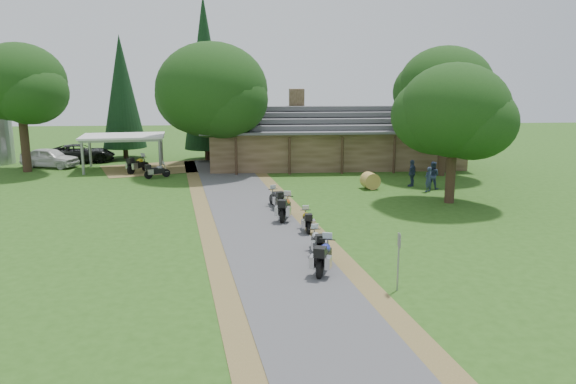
{
  "coord_description": "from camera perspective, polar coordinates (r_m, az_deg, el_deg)",
  "views": [
    {
      "loc": [
        -1.18,
        -22.11,
        7.64
      ],
      "look_at": [
        0.87,
        5.78,
        1.6
      ],
      "focal_mm": 35.0,
      "sensor_mm": 36.0,
      "label": 1
    }
  ],
  "objects": [
    {
      "name": "person_a",
      "position": [
        37.28,
        14.07,
        1.48
      ],
      "size": [
        0.67,
        0.63,
        1.9
      ],
      "primitive_type": "imported",
      "rotation": [
        0.0,
        0.0,
        3.78
      ],
      "color": "navy",
      "rests_on": "ground"
    },
    {
      "name": "oak_lodge_left",
      "position": [
        43.31,
        -7.71,
        8.63
      ],
      "size": [
        8.44,
        8.44,
        10.08
      ],
      "primitive_type": null,
      "color": "black",
      "rests_on": "ground"
    },
    {
      "name": "motorcycle_row_b",
      "position": [
        24.05,
        2.95,
        -4.92
      ],
      "size": [
        0.68,
        1.71,
        1.14
      ],
      "primitive_type": null,
      "rotation": [
        0.0,
        0.0,
        1.65
      ],
      "color": "#B6B7BE",
      "rests_on": "ground"
    },
    {
      "name": "oak_silo",
      "position": [
        47.49,
        -25.52,
        8.44
      ],
      "size": [
        6.92,
        6.92,
        11.02
      ],
      "primitive_type": null,
      "color": "black",
      "rests_on": "ground"
    },
    {
      "name": "motorcycle_row_a",
      "position": [
        21.89,
        3.71,
        -6.34
      ],
      "size": [
        1.3,
        2.13,
        1.39
      ],
      "primitive_type": null,
      "rotation": [
        0.0,
        0.0,
        1.23
      ],
      "color": "#262F98",
      "rests_on": "ground"
    },
    {
      "name": "car_white_sedan",
      "position": [
        49.33,
        -23.07,
        3.47
      ],
      "size": [
        4.19,
        6.44,
        1.99
      ],
      "primitive_type": "imported",
      "rotation": [
        0.0,
        0.0,
        1.27
      ],
      "color": "silver",
      "rests_on": "ground"
    },
    {
      "name": "motorcycle_row_e",
      "position": [
        31.97,
        -1.24,
        -0.54
      ],
      "size": [
        1.05,
        1.85,
        1.2
      ],
      "primitive_type": null,
      "rotation": [
        0.0,
        0.0,
        1.86
      ],
      "color": "black",
      "rests_on": "ground"
    },
    {
      "name": "cedar_near",
      "position": [
        49.35,
        -8.41,
        11.29
      ],
      "size": [
        3.91,
        3.91,
        13.96
      ],
      "primitive_type": "cone",
      "color": "black",
      "rests_on": "ground"
    },
    {
      "name": "motorcycle_carport_a",
      "position": [
        44.54,
        -14.99,
        2.81
      ],
      "size": [
        1.65,
        2.11,
        1.41
      ],
      "primitive_type": null,
      "rotation": [
        0.0,
        0.0,
        1.02
      ],
      "color": "yellow",
      "rests_on": "ground"
    },
    {
      "name": "oak_driveway",
      "position": [
        33.96,
        16.46,
        6.2
      ],
      "size": [
        6.37,
        6.37,
        8.78
      ],
      "primitive_type": null,
      "color": "black",
      "rests_on": "ground"
    },
    {
      "name": "oak_lodge_right",
      "position": [
        42.9,
        15.63,
        8.61
      ],
      "size": [
        6.8,
        6.8,
        10.59
      ],
      "primitive_type": null,
      "color": "black",
      "rests_on": "ground"
    },
    {
      "name": "cedar_far",
      "position": [
        51.84,
        -16.48,
        9.19
      ],
      "size": [
        3.77,
        3.77,
        10.75
      ],
      "primitive_type": "cone",
      "color": "black",
      "rests_on": "ground"
    },
    {
      "name": "person_b",
      "position": [
        38.17,
        14.49,
        1.89
      ],
      "size": [
        0.75,
        0.71,
        2.15
      ],
      "primitive_type": "imported",
      "rotation": [
        0.0,
        0.0,
        2.53
      ],
      "color": "navy",
      "rests_on": "ground"
    },
    {
      "name": "motorcycle_row_d",
      "position": [
        29.41,
        -0.26,
        -1.48
      ],
      "size": [
        1.16,
        2.12,
        1.38
      ],
      "primitive_type": null,
      "rotation": [
        0.0,
        0.0,
        1.31
      ],
      "color": "#B5531C",
      "rests_on": "ground"
    },
    {
      "name": "motorcycle_carport_b",
      "position": [
        42.0,
        -13.15,
        2.19
      ],
      "size": [
        1.77,
        1.31,
        1.17
      ],
      "primitive_type": null,
      "rotation": [
        0.0,
        0.0,
        0.5
      ],
      "color": "slate",
      "rests_on": "ground"
    },
    {
      "name": "car_dark_suv",
      "position": [
        51.03,
        -20.36,
        4.14
      ],
      "size": [
        3.97,
        6.55,
        2.34
      ],
      "primitive_type": "imported",
      "rotation": [
        0.0,
        0.0,
        1.81
      ],
      "color": "black",
      "rests_on": "ground"
    },
    {
      "name": "carport",
      "position": [
        46.21,
        -16.32,
        3.89
      ],
      "size": [
        6.73,
        4.88,
        2.73
      ],
      "primitive_type": null,
      "rotation": [
        0.0,
        0.0,
        0.11
      ],
      "color": "silver",
      "rests_on": "ground"
    },
    {
      "name": "lodge",
      "position": [
        46.95,
        4.64,
        5.8
      ],
      "size": [
        21.4,
        9.4,
        4.9
      ],
      "primitive_type": null,
      "color": "brown",
      "rests_on": "ground"
    },
    {
      "name": "hay_bale",
      "position": [
        37.51,
        8.35,
        1.15
      ],
      "size": [
        1.25,
        1.18,
        1.08
      ],
      "primitive_type": "cylinder",
      "rotation": [
        1.57,
        0.0,
        0.19
      ],
      "color": "#A37F3B",
      "rests_on": "ground"
    },
    {
      "name": "driveway",
      "position": [
        27.21,
        -2.61,
        -4.13
      ],
      "size": [
        51.95,
        51.95,
        0.0
      ],
      "primitive_type": "plane",
      "rotation": [
        0.0,
        0.0,
        0.14
      ],
      "color": "#414144",
      "rests_on": "ground"
    },
    {
      "name": "sign_post",
      "position": [
        20.25,
        11.14,
        -7.01
      ],
      "size": [
        0.38,
        0.06,
        2.12
      ],
      "primitive_type": null,
      "color": "gray",
      "rests_on": "ground"
    },
    {
      "name": "ground",
      "position": [
        23.42,
        -1.1,
        -6.85
      ],
      "size": [
        120.0,
        120.0,
        0.0
      ],
      "primitive_type": "plane",
      "color": "#284E16",
      "rests_on": "ground"
    },
    {
      "name": "motorcycle_row_c",
      "position": [
        27.38,
        1.92,
        -2.79
      ],
      "size": [
        0.57,
        1.67,
        1.14
      ],
      "primitive_type": null,
      "rotation": [
        0.0,
        0.0,
        1.59
      ],
      "color": "#CBA205",
      "rests_on": "ground"
    },
    {
      "name": "person_c",
      "position": [
        38.73,
        12.5,
        2.12
      ],
      "size": [
        0.71,
        0.74,
        2.13
      ],
      "primitive_type": "imported",
      "rotation": [
        0.0,
        0.0,
        4.06
      ],
      "color": "navy",
      "rests_on": "ground"
    }
  ]
}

